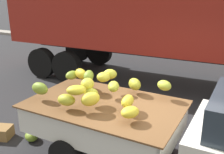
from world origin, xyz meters
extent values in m
cube|color=gray|center=(0.00, 9.10, 0.08)|extent=(80.00, 0.80, 0.16)
cube|color=silver|center=(-0.79, -0.21, 0.58)|extent=(2.81, 1.75, 0.08)
cube|color=silver|center=(-0.78, 0.62, 0.84)|extent=(2.78, 0.08, 0.44)
cube|color=silver|center=(-0.80, -1.05, 0.84)|extent=(2.78, 0.08, 0.44)
cube|color=silver|center=(0.58, -0.23, 0.84)|extent=(0.07, 1.72, 0.44)
cube|color=silver|center=(-2.15, -0.20, 0.84)|extent=(0.07, 1.72, 0.44)
cube|color=#B21914|center=(-0.78, 0.65, 0.80)|extent=(2.67, 0.05, 0.07)
cube|color=brown|center=(-0.79, -0.21, 1.07)|extent=(2.93, 1.88, 0.03)
ellipsoid|color=#9CAB31|center=(0.14, 0.50, 1.37)|extent=(0.36, 0.32, 0.20)
ellipsoid|color=#A6A92B|center=(-0.47, 0.48, 1.30)|extent=(0.41, 0.41, 0.24)
ellipsoid|color=gold|center=(-0.98, 0.09, 1.49)|extent=(0.37, 0.37, 0.19)
ellipsoid|color=olive|center=(-1.89, 0.30, 1.33)|extent=(0.28, 0.36, 0.19)
ellipsoid|color=gold|center=(-1.66, 0.30, 1.39)|extent=(0.42, 0.36, 0.22)
ellipsoid|color=yellow|center=(-0.81, -0.66, 1.34)|extent=(0.36, 0.43, 0.24)
ellipsoid|color=gold|center=(-0.95, 0.33, 1.48)|extent=(0.34, 0.32, 0.20)
ellipsoid|color=gold|center=(-1.06, -0.36, 1.47)|extent=(0.30, 0.34, 0.23)
ellipsoid|color=olive|center=(-1.96, -0.65, 1.33)|extent=(0.40, 0.24, 0.23)
ellipsoid|color=yellow|center=(-0.25, -0.35, 1.29)|extent=(0.23, 0.37, 0.21)
ellipsoid|color=#A9AF2F|center=(-0.56, -0.29, 1.49)|extent=(0.32, 0.38, 0.18)
ellipsoid|color=olive|center=(-1.36, 0.15, 1.43)|extent=(0.30, 0.39, 0.23)
ellipsoid|color=gold|center=(-0.94, -0.43, 1.33)|extent=(0.30, 0.24, 0.22)
ellipsoid|color=gold|center=(-0.06, -0.67, 1.26)|extent=(0.36, 0.40, 0.18)
ellipsoid|color=gold|center=(-1.08, -0.69, 1.47)|extent=(0.44, 0.41, 0.17)
ellipsoid|color=gold|center=(-1.25, -0.77, 1.27)|extent=(0.35, 0.26, 0.20)
cylinder|color=black|center=(-1.11, 0.62, 0.32)|extent=(0.64, 0.21, 0.64)
cube|color=maroon|center=(-0.49, 4.26, 2.60)|extent=(12.08, 2.94, 2.70)
cube|color=black|center=(-0.49, 4.26, 1.10)|extent=(11.05, 0.81, 0.30)
cylinder|color=black|center=(-4.13, 5.33, 0.54)|extent=(1.09, 0.34, 1.08)
cylinder|color=black|center=(-4.04, 2.93, 0.54)|extent=(1.09, 0.34, 1.08)
cylinder|color=black|center=(-5.21, 5.29, 0.54)|extent=(1.09, 0.34, 1.08)
cylinder|color=black|center=(-5.12, 2.89, 0.54)|extent=(1.09, 0.34, 1.08)
ellipsoid|color=olive|center=(-2.42, -0.56, 0.11)|extent=(0.44, 0.42, 0.21)
cube|color=olive|center=(-3.13, -0.80, 0.13)|extent=(0.61, 0.51, 0.26)
camera|label=1|loc=(1.49, -4.26, 3.18)|focal=42.89mm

